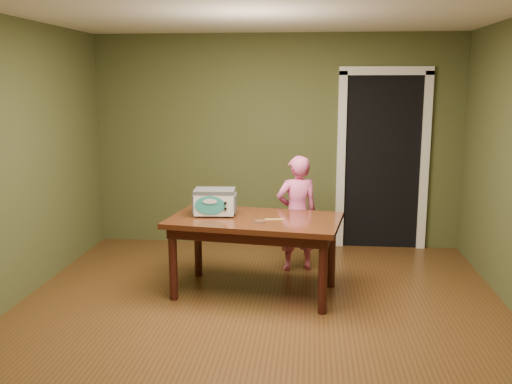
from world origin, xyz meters
TOP-DOWN VIEW (x-y plane):
  - floor at (0.00, 0.00)m, footprint 5.00×5.00m
  - room_shell at (0.00, 0.00)m, footprint 4.52×5.02m
  - doorway at (1.30, 2.78)m, footprint 1.10×0.66m
  - dining_table at (-0.09, 0.74)m, footprint 1.71×1.12m
  - toy_oven at (-0.48, 0.82)m, footprint 0.43×0.31m
  - baking_pan at (-0.02, 0.55)m, footprint 0.10×0.10m
  - spatula at (0.10, 0.68)m, footprint 0.18×0.05m
  - child at (0.30, 1.49)m, footprint 0.53×0.43m

SIDE VIEW (x-z plane):
  - floor at x=0.00m, z-range 0.00..0.00m
  - child at x=0.30m, z-range 0.00..1.26m
  - dining_table at x=-0.09m, z-range 0.28..1.03m
  - spatula at x=0.10m, z-range 0.75..0.76m
  - baking_pan at x=-0.02m, z-range 0.75..0.77m
  - toy_oven at x=-0.48m, z-range 0.76..1.02m
  - doorway at x=1.30m, z-range -0.07..2.18m
  - room_shell at x=0.00m, z-range 0.40..3.01m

